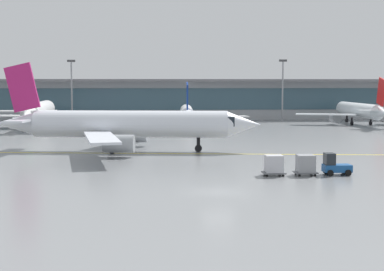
{
  "coord_description": "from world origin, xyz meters",
  "views": [
    {
      "loc": [
        -5.17,
        -46.02,
        8.69
      ],
      "look_at": [
        -0.93,
        17.05,
        3.0
      ],
      "focal_mm": 54.61,
      "sensor_mm": 36.0,
      "label": 1
    }
  ],
  "objects": [
    {
      "name": "baggage_tug",
      "position": [
        12.0,
        7.69,
        0.89
      ],
      "size": [
        2.6,
        1.63,
        2.1
      ],
      "rotation": [
        0.0,
        0.0,
        -0.0
      ],
      "color": "#194C8C",
      "rests_on": "ground_plane"
    },
    {
      "name": "taxiing_regional_jet",
      "position": [
        -8.41,
        28.26,
        3.4
      ],
      "size": [
        34.23,
        31.61,
        11.34
      ],
      "rotation": [
        0.0,
        0.0,
        -0.12
      ],
      "color": "silver",
      "rests_on": "ground_plane"
    },
    {
      "name": "apron_light_mast_2",
      "position": [
        24.57,
        86.36,
        7.72
      ],
      "size": [
        1.8,
        0.36,
        14.06
      ],
      "color": "gray",
      "rests_on": "ground_plane"
    },
    {
      "name": "gate_airplane_2",
      "position": [
        1.61,
        70.54,
        2.67
      ],
      "size": [
        25.0,
        26.9,
        8.91
      ],
      "rotation": [
        0.0,
        0.0,
        1.52
      ],
      "color": "white",
      "rests_on": "ground_plane"
    },
    {
      "name": "taxiway_centreline_stripe",
      "position": [
        -7.97,
        26.2,
        0.0
      ],
      "size": [
        109.27,
        13.41,
        0.01
      ],
      "primitive_type": "cube",
      "rotation": [
        0.0,
        0.0,
        -0.12
      ],
      "color": "yellow",
      "rests_on": "ground_plane"
    },
    {
      "name": "cargo_dolly_lead",
      "position": [
        9.19,
        7.7,
        1.05
      ],
      "size": [
        2.11,
        1.61,
        1.94
      ],
      "rotation": [
        0.0,
        0.0,
        -0.0
      ],
      "color": "#595B60",
      "rests_on": "ground_plane"
    },
    {
      "name": "apron_light_mast_1",
      "position": [
        -23.36,
        87.04,
        7.63
      ],
      "size": [
        1.8,
        0.36,
        13.89
      ],
      "color": "gray",
      "rests_on": "ground_plane"
    },
    {
      "name": "terminal_concourse",
      "position": [
        0.0,
        94.57,
        4.92
      ],
      "size": [
        211.14,
        11.0,
        9.6
      ],
      "color": "#9EA3A8",
      "rests_on": "ground_plane"
    },
    {
      "name": "cargo_dolly_trailing",
      "position": [
        6.16,
        7.71,
        1.05
      ],
      "size": [
        2.11,
        1.61,
        1.94
      ],
      "rotation": [
        0.0,
        0.0,
        -0.0
      ],
      "color": "#595B60",
      "rests_on": "ground_plane"
    },
    {
      "name": "ground_plane",
      "position": [
        0.0,
        0.0,
        0.0
      ],
      "size": [
        400.0,
        400.0,
        0.0
      ],
      "primitive_type": "plane",
      "color": "gray"
    },
    {
      "name": "gate_airplane_3",
      "position": [
        38.05,
        73.57,
        2.94
      ],
      "size": [
        27.57,
        29.55,
        9.82
      ],
      "rotation": [
        0.0,
        0.0,
        1.57
      ],
      "color": "white",
      "rests_on": "ground_plane"
    },
    {
      "name": "gate_airplane_1",
      "position": [
        -27.38,
        69.49,
        3.26
      ],
      "size": [
        30.52,
        32.84,
        10.88
      ],
      "rotation": [
        0.0,
        0.0,
        1.62
      ],
      "color": "white",
      "rests_on": "ground_plane"
    }
  ]
}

